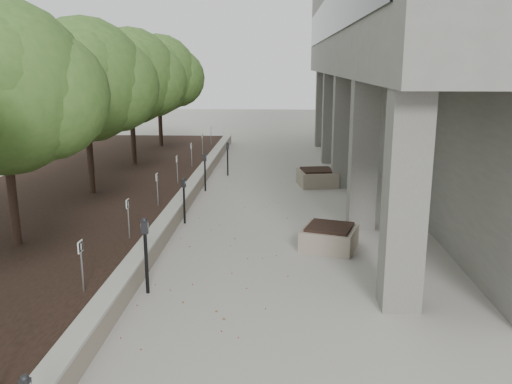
% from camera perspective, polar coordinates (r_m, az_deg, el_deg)
% --- Properties ---
extents(ground, '(90.00, 90.00, 0.00)m').
position_cam_1_polar(ground, '(9.50, -4.94, -14.17)').
color(ground, '#9D9790').
rests_on(ground, ground).
extents(retaining_wall, '(0.39, 26.00, 0.50)m').
position_cam_1_polar(retaining_wall, '(18.08, -6.98, 0.11)').
color(retaining_wall, gray).
rests_on(retaining_wall, ground).
extents(planting_bed, '(7.00, 26.00, 0.40)m').
position_cam_1_polar(planting_bed, '(19.05, -17.94, 0.08)').
color(planting_bed, black).
rests_on(planting_bed, ground).
extents(crabapple_tree_2, '(4.60, 4.00, 5.44)m').
position_cam_1_polar(crabapple_tree_2, '(12.88, -25.19, 6.50)').
color(crabapple_tree_2, '#375D23').
rests_on(crabapple_tree_2, planting_bed).
extents(crabapple_tree_3, '(4.60, 4.00, 5.44)m').
position_cam_1_polar(crabapple_tree_3, '(17.45, -17.60, 8.66)').
color(crabapple_tree_3, '#375D23').
rests_on(crabapple_tree_3, planting_bed).
extents(crabapple_tree_4, '(4.60, 4.00, 5.44)m').
position_cam_1_polar(crabapple_tree_4, '(22.20, -13.16, 9.84)').
color(crabapple_tree_4, '#375D23').
rests_on(crabapple_tree_4, planting_bed).
extents(crabapple_tree_5, '(4.60, 4.00, 5.44)m').
position_cam_1_polar(crabapple_tree_5, '(27.04, -10.29, 10.57)').
color(crabapple_tree_5, '#375D23').
rests_on(crabapple_tree_5, planting_bed).
extents(parking_sign_2, '(0.04, 0.22, 0.96)m').
position_cam_1_polar(parking_sign_2, '(10.15, -18.05, -7.53)').
color(parking_sign_2, black).
rests_on(parking_sign_2, planting_bed).
extents(parking_sign_3, '(0.04, 0.22, 0.96)m').
position_cam_1_polar(parking_sign_3, '(12.85, -13.42, -2.81)').
color(parking_sign_3, black).
rests_on(parking_sign_3, planting_bed).
extents(parking_sign_4, '(0.04, 0.22, 0.96)m').
position_cam_1_polar(parking_sign_4, '(15.66, -10.44, 0.25)').
color(parking_sign_4, black).
rests_on(parking_sign_4, planting_bed).
extents(parking_sign_5, '(0.04, 0.22, 0.96)m').
position_cam_1_polar(parking_sign_5, '(18.52, -8.38, 2.38)').
color(parking_sign_5, black).
rests_on(parking_sign_5, planting_bed).
extents(parking_sign_6, '(0.04, 0.22, 0.96)m').
position_cam_1_polar(parking_sign_6, '(21.43, -6.87, 3.93)').
color(parking_sign_6, black).
rests_on(parking_sign_6, planting_bed).
extents(parking_sign_7, '(0.04, 0.22, 0.96)m').
position_cam_1_polar(parking_sign_7, '(24.36, -5.72, 5.11)').
color(parking_sign_7, black).
rests_on(parking_sign_7, planting_bed).
extents(parking_sign_8, '(0.04, 0.22, 0.96)m').
position_cam_1_polar(parking_sign_8, '(27.30, -4.81, 6.03)').
color(parking_sign_8, black).
rests_on(parking_sign_8, planting_bed).
extents(parking_meter_2, '(0.16, 0.13, 1.55)m').
position_cam_1_polar(parking_meter_2, '(10.67, -11.62, -6.66)').
color(parking_meter_2, black).
rests_on(parking_meter_2, ground).
extents(parking_meter_3, '(0.15, 0.13, 1.33)m').
position_cam_1_polar(parking_meter_3, '(15.16, -7.66, -0.92)').
color(parking_meter_3, black).
rests_on(parking_meter_3, ground).
extents(parking_meter_4, '(0.14, 0.10, 1.37)m').
position_cam_1_polar(parking_meter_4, '(18.95, -5.44, 2.11)').
color(parking_meter_4, black).
rests_on(parking_meter_4, ground).
extents(parking_meter_5, '(0.15, 0.11, 1.36)m').
position_cam_1_polar(parking_meter_5, '(21.55, -3.04, 3.52)').
color(parking_meter_5, black).
rests_on(parking_meter_5, ground).
extents(planter_front, '(1.55, 1.55, 0.58)m').
position_cam_1_polar(planter_front, '(13.22, 7.80, -4.77)').
color(planter_front, gray).
rests_on(planter_front, ground).
extents(planter_back, '(1.53, 1.53, 0.62)m').
position_cam_1_polar(planter_back, '(19.95, 6.53, 1.57)').
color(planter_back, gray).
rests_on(planter_back, ground).
extents(berry_scatter, '(3.30, 14.10, 0.02)m').
position_cam_1_polar(berry_scatter, '(14.10, -2.69, -4.67)').
color(berry_scatter, maroon).
rests_on(berry_scatter, ground).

